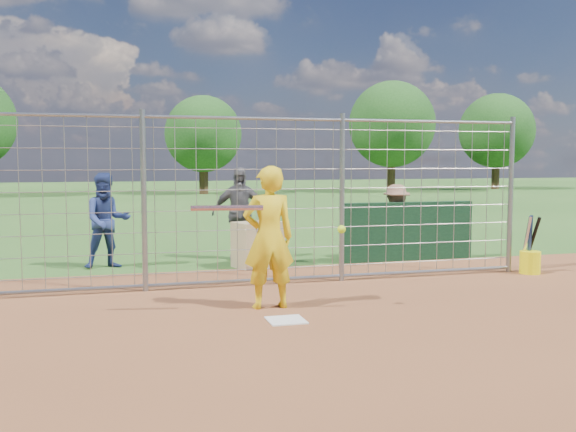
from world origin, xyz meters
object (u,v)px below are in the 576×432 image
object	(u,v)px
bystander_a	(107,221)
bystander_c	(396,222)
equipment_bin	(258,244)
bystander_b	(239,213)
bucket_with_bats	(530,259)
batter	(269,238)

from	to	relation	value
bystander_a	bystander_c	bearing A→B (deg)	-12.40
equipment_bin	bystander_a	bearing A→B (deg)	148.84
bystander_b	bystander_c	bearing A→B (deg)	-3.58
bystander_c	bystander_b	bearing A→B (deg)	-14.99
bystander_c	bucket_with_bats	bearing A→B (deg)	125.59
bystander_a	bystander_b	bearing A→B (deg)	0.54
equipment_bin	bucket_with_bats	size ratio (longest dim) A/B	0.82
bystander_a	bystander_c	distance (m)	5.31
bystander_c	equipment_bin	world-z (taller)	bystander_c
bystander_c	bucket_with_bats	world-z (taller)	bystander_c
bucket_with_bats	equipment_bin	bearing A→B (deg)	155.89
bucket_with_bats	bystander_b	bearing A→B (deg)	147.07
batter	bucket_with_bats	bearing A→B (deg)	-166.51
bystander_a	batter	bearing A→B (deg)	-69.70
batter	bucket_with_bats	size ratio (longest dim) A/B	1.86
batter	bystander_b	xyz separation A→B (m)	(0.42, 4.07, -0.03)
bystander_b	bystander_c	world-z (taller)	bystander_b
bystander_b	bucket_with_bats	size ratio (longest dim) A/B	1.80
bystander_a	bucket_with_bats	size ratio (longest dim) A/B	1.71
bystander_b	bucket_with_bats	bearing A→B (deg)	-21.55
batter	bystander_b	size ratio (longest dim) A/B	1.04
bystander_c	equipment_bin	size ratio (longest dim) A/B	1.78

